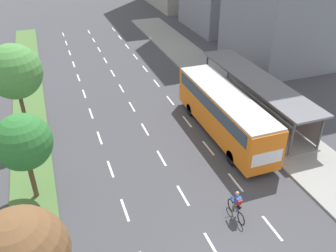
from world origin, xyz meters
TOP-DOWN VIEW (x-y plane):
  - median_strip at (-8.30, 20.00)m, footprint 2.60×52.00m
  - sidewalk_right at (9.25, 20.00)m, footprint 4.50×52.00m
  - lane_divider_left at (-3.50, 18.92)m, footprint 0.14×48.84m
  - lane_divider_center at (0.00, 18.92)m, footprint 0.14×48.84m
  - lane_divider_right at (3.50, 18.92)m, footprint 0.14×48.84m
  - bus_shelter at (9.53, 14.72)m, footprint 2.90×13.95m
  - bus at (5.25, 12.43)m, footprint 2.54×11.29m
  - cyclist at (2.07, 4.63)m, footprint 0.46×1.82m
  - median_tree_second at (-8.09, 9.94)m, footprint 3.10×3.10m
  - median_tree_third at (-8.41, 17.55)m, footprint 3.82×3.82m

SIDE VIEW (x-z plane):
  - lane_divider_left at x=-3.50m, z-range 0.00..0.01m
  - lane_divider_center at x=0.00m, z-range 0.00..0.01m
  - lane_divider_right at x=3.50m, z-range 0.00..0.01m
  - median_strip at x=-8.30m, z-range 0.00..0.12m
  - sidewalk_right at x=9.25m, z-range 0.00..0.15m
  - cyclist at x=2.07m, z-range -0.06..1.65m
  - bus_shelter at x=9.53m, z-range 0.43..3.29m
  - bus at x=5.25m, z-range 0.38..3.75m
  - median_tree_second at x=-8.09m, z-range 1.20..6.50m
  - median_tree_third at x=-8.41m, z-range 1.55..8.28m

